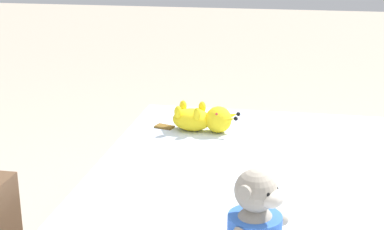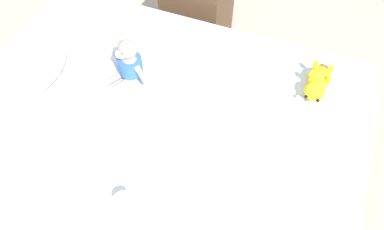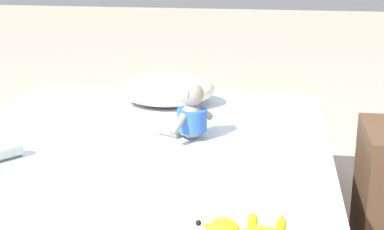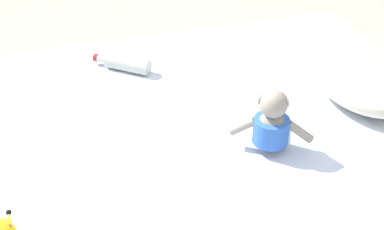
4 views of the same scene
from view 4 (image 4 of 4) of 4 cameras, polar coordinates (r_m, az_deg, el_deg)
ground_plane at (r=2.35m, az=-0.00°, el=-10.31°), size 16.00×16.00×0.00m
bed at (r=2.20m, az=-0.00°, el=-6.10°), size 1.57×2.02×0.46m
pillow at (r=2.26m, az=16.89°, el=3.14°), size 0.50×0.39×0.16m
plush_monkey at (r=1.91m, az=8.01°, el=-0.95°), size 0.25×0.27×0.24m
glass_bottle at (r=2.40m, az=-6.63°, el=5.13°), size 0.20×0.23×0.06m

